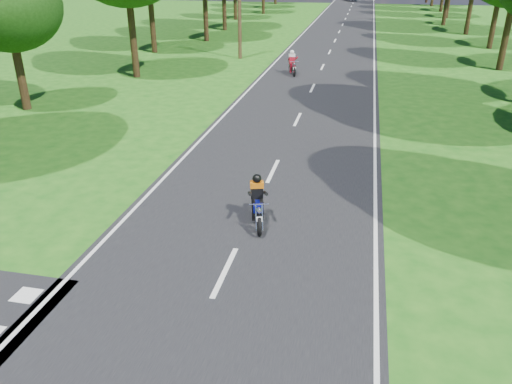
# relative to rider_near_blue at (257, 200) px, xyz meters

# --- Properties ---
(ground) EXTENTS (160.00, 160.00, 0.00)m
(ground) POSITION_rel_rider_near_blue_xyz_m (-0.23, -4.40, -0.68)
(ground) COLOR #185312
(ground) RESTS_ON ground
(main_road) EXTENTS (7.00, 140.00, 0.02)m
(main_road) POSITION_rel_rider_near_blue_xyz_m (-0.23, 45.60, -0.67)
(main_road) COLOR black
(main_road) RESTS_ON ground
(road_markings) EXTENTS (7.40, 140.00, 0.01)m
(road_markings) POSITION_rel_rider_near_blue_xyz_m (-0.37, 43.73, -0.66)
(road_markings) COLOR silver
(road_markings) RESTS_ON main_road
(rider_near_blue) EXTENTS (0.94, 1.67, 1.32)m
(rider_near_blue) POSITION_rel_rider_near_blue_xyz_m (0.00, 0.00, 0.00)
(rider_near_blue) COLOR navy
(rider_near_blue) RESTS_ON main_road
(rider_far_red) EXTENTS (1.08, 1.80, 1.43)m
(rider_far_red) POSITION_rel_rider_near_blue_xyz_m (-1.84, 18.90, 0.05)
(rider_far_red) COLOR maroon
(rider_far_red) RESTS_ON main_road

